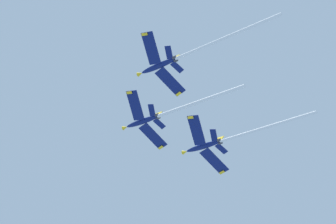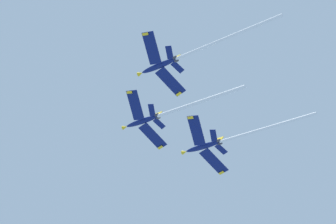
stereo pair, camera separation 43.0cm
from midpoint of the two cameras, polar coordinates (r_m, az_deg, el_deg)
jet_lead at (r=176.73m, az=-0.50°, el=-0.20°), size 35.31×22.35×20.77m
jet_left_wing at (r=166.35m, az=0.89°, el=4.96°), size 37.40×23.67×22.10m
jet_right_wing at (r=174.72m, az=4.68°, el=-2.70°), size 34.99×22.66×21.72m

